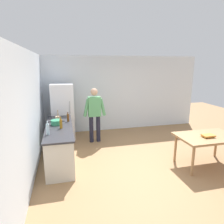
% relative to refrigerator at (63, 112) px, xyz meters
% --- Properties ---
extents(ground_plane, '(14.00, 14.00, 0.00)m').
position_rel_refrigerator_xyz_m(ground_plane, '(1.90, -2.40, -0.90)').
color(ground_plane, '#936D47').
extents(wall_back, '(6.40, 0.12, 2.70)m').
position_rel_refrigerator_xyz_m(wall_back, '(1.90, 0.60, 0.45)').
color(wall_back, silver).
rests_on(wall_back, ground_plane).
extents(wall_left, '(0.12, 5.60, 2.70)m').
position_rel_refrigerator_xyz_m(wall_left, '(-0.70, -2.20, 0.45)').
color(wall_left, silver).
rests_on(wall_left, ground_plane).
extents(kitchen_counter, '(0.64, 2.20, 0.90)m').
position_rel_refrigerator_xyz_m(kitchen_counter, '(-0.10, -1.60, -0.45)').
color(kitchen_counter, beige).
rests_on(kitchen_counter, ground_plane).
extents(refrigerator, '(0.70, 0.67, 1.80)m').
position_rel_refrigerator_xyz_m(refrigerator, '(0.00, 0.00, 0.00)').
color(refrigerator, white).
rests_on(refrigerator, ground_plane).
extents(person, '(0.70, 0.22, 1.70)m').
position_rel_refrigerator_xyz_m(person, '(0.95, -0.55, 0.08)').
color(person, '#1E1E2D').
rests_on(person, ground_plane).
extents(dining_table, '(1.40, 0.90, 0.75)m').
position_rel_refrigerator_xyz_m(dining_table, '(3.30, -2.70, -0.23)').
color(dining_table, '#9E754C').
rests_on(dining_table, ground_plane).
extents(cooking_pot, '(0.40, 0.28, 0.12)m').
position_rel_refrigerator_xyz_m(cooking_pot, '(-0.16, -1.42, 0.06)').
color(cooking_pot, '#2D845B').
rests_on(cooking_pot, kitchen_counter).
extents(utensil_jar, '(0.11, 0.11, 0.32)m').
position_rel_refrigerator_xyz_m(utensil_jar, '(-0.14, -1.13, 0.08)').
color(utensil_jar, tan).
rests_on(utensil_jar, kitchen_counter).
extents(bottle_water_clear, '(0.07, 0.07, 0.30)m').
position_rel_refrigerator_xyz_m(bottle_water_clear, '(-0.32, -2.15, 0.13)').
color(bottle_water_clear, silver).
rests_on(bottle_water_clear, kitchen_counter).
extents(bottle_beer_brown, '(0.06, 0.06, 0.26)m').
position_rel_refrigerator_xyz_m(bottle_beer_brown, '(0.14, -1.19, 0.11)').
color(bottle_beer_brown, '#5B3314').
rests_on(bottle_beer_brown, kitchen_counter).
extents(bottle_oil_amber, '(0.06, 0.06, 0.28)m').
position_rel_refrigerator_xyz_m(bottle_oil_amber, '(-0.05, -1.76, 0.12)').
color(bottle_oil_amber, '#996619').
rests_on(bottle_oil_amber, kitchen_counter).
extents(book_stack, '(0.28, 0.18, 0.06)m').
position_rel_refrigerator_xyz_m(book_stack, '(3.25, -2.78, -0.12)').
color(book_stack, gold).
rests_on(book_stack, dining_table).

